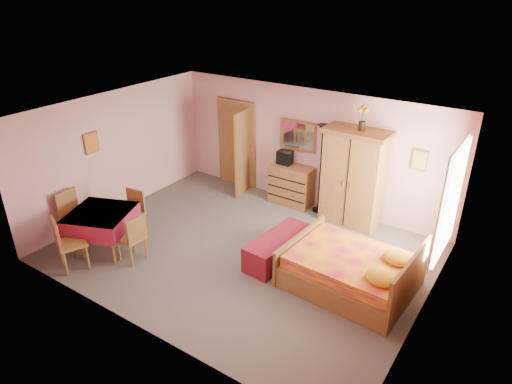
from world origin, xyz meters
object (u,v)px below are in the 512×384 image
Objects in this scene: wall_mirror at (298,136)px; sunflower_vase at (363,118)px; chair_north at (131,215)px; chair_west at (76,217)px; chair_east at (131,237)px; wardrobe at (353,178)px; chest_of_drawers at (291,185)px; bench at (278,248)px; floor_lamp at (320,169)px; dining_table at (103,230)px; chair_south at (72,243)px; bed at (351,261)px; stereo at (285,158)px.

sunflower_vase is (1.51, -0.28, 0.71)m from wall_mirror.
chair_north is 0.93× the size of chair_west.
wardrobe is at bearing -35.45° from chair_east.
wall_mirror is 4.12m from chair_east.
chair_west is at bearing -128.23° from wall_mirror.
sunflower_vase is (1.51, -0.07, 1.81)m from chest_of_drawers.
chair_east is at bearing -128.55° from sunflower_vase.
bench is (-0.58, -2.02, -2.02)m from sunflower_vase.
wardrobe is at bearing -15.28° from wall_mirror.
floor_lamp is 1.83× the size of dining_table.
floor_lamp reaches higher than chair_east.
dining_table is 0.64m from chair_north.
chair_east is at bearing -118.50° from floor_lamp.
dining_table is 0.70m from chair_south.
floor_lamp is (0.67, 0.01, 0.53)m from chest_of_drawers.
wardrobe reaches higher than bed.
wardrobe reaches higher than chair_west.
floor_lamp is 1.35× the size of bench.
wardrobe is 2.22m from bench.
bench is 3.92m from chair_west.
floor_lamp is at bearing 1.45° from chest_of_drawers.
wall_mirror is 5.02m from chair_south.
chair_north is at bearing -139.53° from sunflower_vase.
floor_lamp reaches higher than chair_west.
bench is at bearing 27.64° from dining_table.
wardrobe is at bearing -2.90° from chest_of_drawers.
chair_south reaches higher than bench.
chest_of_drawers is 2.30m from bench.
bench is 2.99m from chair_north.
stereo is 0.22× the size of bench.
chair_west is 1.11× the size of chair_east.
sunflower_vase is 0.49× the size of chair_south.
bench is at bearing -168.64° from chair_north.
chest_of_drawers is 0.66× the size of bench.
chair_west is at bearing -125.52° from chest_of_drawers.
bed reaches higher than chest_of_drawers.
stereo is at bearing 143.27° from bed.
stereo is 2.55m from bench.
chest_of_drawers reaches higher than dining_table.
sunflower_vase is at bearing -2.45° from chest_of_drawers.
chest_of_drawers is at bearing 141.21° from bed.
stereo is at bearing -13.89° from chair_east.
wardrobe is at bearing -173.04° from sunflower_vase.
chair_west is at bearing -174.94° from dining_table.
chair_north is at bearing 112.51° from chair_south.
stereo is at bearing 91.81° from chair_south.
bed reaches higher than chair_north.
chair_east is (0.66, 0.75, -0.05)m from chair_south.
wall_mirror is at bearing 163.85° from floor_lamp.
chair_east is (-2.20, -1.46, 0.21)m from bench.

